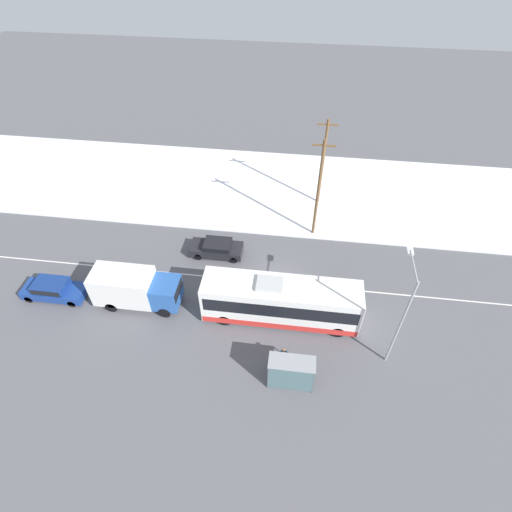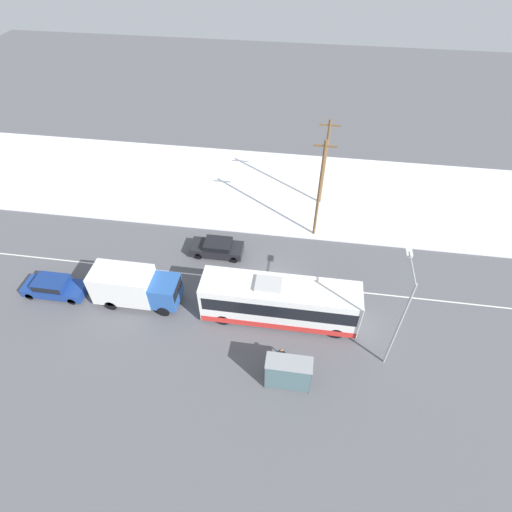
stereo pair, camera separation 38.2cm
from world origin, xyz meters
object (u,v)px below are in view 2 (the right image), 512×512
at_px(sedan_car, 218,247).
at_px(streetlamp, 402,309).
at_px(box_truck, 134,286).
at_px(utility_pole_roadside, 319,190).
at_px(parked_car_near_truck, 54,286).
at_px(bus_shelter, 288,373).
at_px(utility_pole_snowlot, 325,163).
at_px(pedestrian_at_stop, 281,355).
at_px(city_bus, 280,302).

relative_size(sedan_car, streetlamp, 0.55).
height_order(box_truck, utility_pole_roadside, utility_pole_roadside).
distance_m(sedan_car, parked_car_near_truck, 12.90).
height_order(bus_shelter, utility_pole_snowlot, utility_pole_snowlot).
height_order(sedan_car, bus_shelter, bus_shelter).
relative_size(pedestrian_at_stop, utility_pole_roadside, 0.18).
relative_size(city_bus, box_truck, 1.75).
height_order(box_truck, sedan_car, box_truck).
xyz_separation_m(box_truck, bus_shelter, (11.76, -5.34, 0.02)).
xyz_separation_m(bus_shelter, streetlamp, (6.24, 3.25, 3.27)).
relative_size(pedestrian_at_stop, bus_shelter, 0.59).
distance_m(utility_pole_roadside, utility_pole_snowlot, 4.78).
xyz_separation_m(box_truck, utility_pole_roadside, (12.84, 9.58, 3.15)).
bearing_deg(box_truck, city_bus, -0.05).
bearing_deg(utility_pole_roadside, streetlamp, -66.15).
xyz_separation_m(city_bus, streetlamp, (7.31, -2.08, 3.19)).
relative_size(sedan_car, utility_pole_roadside, 0.47).
relative_size(utility_pole_roadside, utility_pole_snowlot, 1.08).
xyz_separation_m(utility_pole_roadside, utility_pole_snowlot, (0.35, 4.75, -0.33)).
distance_m(city_bus, streetlamp, 8.24).
bearing_deg(parked_car_near_truck, pedestrian_at_stop, -11.48).
bearing_deg(parked_car_near_truck, box_truck, 1.82).
distance_m(parked_car_near_truck, streetlamp, 24.90).
xyz_separation_m(city_bus, sedan_car, (-5.79, 5.87, -1.00)).
bearing_deg(pedestrian_at_stop, bus_shelter, -69.87).
bearing_deg(city_bus, utility_pole_snowlot, 80.09).
bearing_deg(bus_shelter, streetlamp, 27.53).
distance_m(box_truck, sedan_car, 7.69).
relative_size(parked_car_near_truck, utility_pole_roadside, 0.51).
bearing_deg(streetlamp, bus_shelter, -152.47).
bearing_deg(sedan_car, utility_pole_roadside, -154.90).
height_order(city_bus, utility_pole_snowlot, utility_pole_snowlot).
bearing_deg(bus_shelter, parked_car_near_truck, 164.29).
relative_size(city_bus, streetlamp, 1.41).
bearing_deg(streetlamp, sedan_car, 148.76).
relative_size(streetlamp, utility_pole_roadside, 0.85).
bearing_deg(city_bus, bus_shelter, -78.64).
xyz_separation_m(box_truck, parked_car_near_truck, (-6.48, -0.21, -0.83)).
bearing_deg(parked_car_near_truck, streetlamp, -4.39).
distance_m(bus_shelter, utility_pole_snowlot, 19.92).
distance_m(streetlamp, utility_pole_snowlot, 17.11).
bearing_deg(sedan_car, box_truck, 50.12).
bearing_deg(sedan_car, city_bus, 134.60).
distance_m(box_truck, utility_pole_snowlot, 19.68).
xyz_separation_m(pedestrian_at_stop, utility_pole_snowlot, (2.00, 18.13, 3.44)).
bearing_deg(bus_shelter, utility_pole_snowlot, 85.82).
xyz_separation_m(city_bus, utility_pole_roadside, (2.15, 9.59, 3.04)).
distance_m(city_bus, bus_shelter, 5.44).
bearing_deg(utility_pole_snowlot, pedestrian_at_stop, -96.30).
bearing_deg(streetlamp, pedestrian_at_stop, -165.90).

